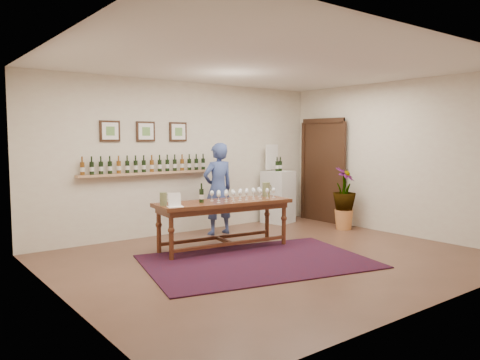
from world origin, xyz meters
TOP-DOWN VIEW (x-y plane):
  - ground at (0.00, 0.00)m, footprint 6.00×6.00m
  - room_shell at (2.11, 1.86)m, footprint 6.00×6.00m
  - rug at (-0.31, -0.01)m, footprint 3.52×2.76m
  - tasting_table at (-0.24, 0.91)m, footprint 2.25×0.95m
  - table_glasses at (0.06, 0.88)m, footprint 1.25×0.34m
  - table_bottles at (-0.62, 1.00)m, footprint 0.32×0.21m
  - pitcher_left at (-1.25, 1.02)m, footprint 0.15×0.15m
  - pitcher_right at (0.68, 0.95)m, footprint 0.18×0.18m
  - menu_card at (-1.17, 0.83)m, footprint 0.26×0.22m
  - display_pedestal at (2.06, 2.18)m, footprint 0.65×0.65m
  - pedestal_bottles at (2.04, 2.14)m, footprint 0.31×0.15m
  - info_sign at (2.05, 2.37)m, footprint 0.41×0.12m
  - potted_plant at (2.57, 0.84)m, footprint 0.73×0.73m
  - person at (0.37, 1.94)m, footprint 0.63×0.42m

SIDE VIEW (x-z plane):
  - ground at x=0.00m, z-range 0.00..0.00m
  - rug at x=-0.31m, z-range 0.00..0.02m
  - display_pedestal at x=2.06m, z-range 0.00..1.08m
  - potted_plant at x=2.57m, z-range 0.09..1.12m
  - tasting_table at x=-0.24m, z-range 0.27..1.04m
  - person at x=0.37m, z-range 0.00..1.68m
  - table_glasses at x=0.06m, z-range 0.77..0.95m
  - pitcher_left at x=-1.25m, z-range 0.77..0.97m
  - menu_card at x=-1.17m, z-range 0.77..0.98m
  - pitcher_right at x=0.68m, z-range 0.77..1.01m
  - table_bottles at x=-0.62m, z-range 0.77..1.10m
  - room_shell at x=2.11m, z-range -1.88..4.12m
  - pedestal_bottles at x=2.04m, z-range 1.08..1.38m
  - info_sign at x=2.05m, z-range 1.08..1.66m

